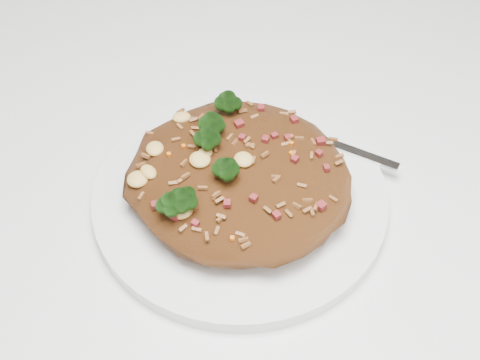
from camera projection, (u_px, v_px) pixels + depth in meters
The scene contains 4 objects.
dining_table at pixel (335, 267), 0.64m from camera, with size 1.20×0.80×0.75m.
plate at pixel (240, 197), 0.57m from camera, with size 0.25×0.25×0.01m, color white.
fried_rice at pixel (239, 171), 0.54m from camera, with size 0.19×0.17×0.06m.
fork at pixel (320, 139), 0.60m from camera, with size 0.16×0.05×0.00m.
Camera 1 is at (0.01, -0.36, 1.20)m, focal length 50.00 mm.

